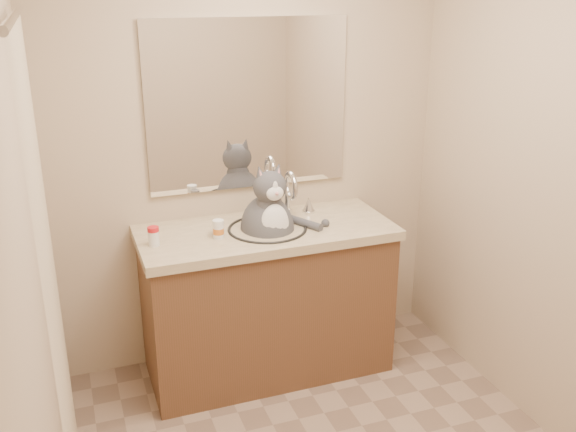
# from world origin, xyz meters

# --- Properties ---
(room) EXTENTS (2.22, 2.52, 2.42)m
(room) POSITION_xyz_m (0.00, 0.00, 1.20)
(room) COLOR gray
(room) RESTS_ON ground
(vanity) EXTENTS (1.34, 0.59, 1.12)m
(vanity) POSITION_xyz_m (0.00, 0.96, 0.44)
(vanity) COLOR brown
(vanity) RESTS_ON ground
(mirror) EXTENTS (1.10, 0.02, 0.90)m
(mirror) POSITION_xyz_m (0.00, 1.24, 1.45)
(mirror) COLOR white
(mirror) RESTS_ON room
(shower_curtain) EXTENTS (0.02, 1.30, 1.93)m
(shower_curtain) POSITION_xyz_m (-1.05, 0.10, 1.03)
(shower_curtain) COLOR beige
(shower_curtain) RESTS_ON ground
(cat) EXTENTS (0.41, 0.33, 0.56)m
(cat) POSITION_xyz_m (0.01, 0.95, 0.87)
(cat) COLOR #4B4B50
(cat) RESTS_ON vanity
(pill_bottle_redcap) EXTENTS (0.07, 0.07, 0.10)m
(pill_bottle_redcap) POSITION_xyz_m (-0.59, 0.93, 0.90)
(pill_bottle_redcap) COLOR white
(pill_bottle_redcap) RESTS_ON vanity
(pill_bottle_orange) EXTENTS (0.07, 0.07, 0.10)m
(pill_bottle_orange) POSITION_xyz_m (-0.27, 0.91, 0.90)
(pill_bottle_orange) COLOR white
(pill_bottle_orange) RESTS_ON vanity
(grey_canister) EXTENTS (0.06, 0.06, 0.08)m
(grey_canister) POSITION_xyz_m (-0.26, 0.96, 0.89)
(grey_canister) COLOR slate
(grey_canister) RESTS_ON vanity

